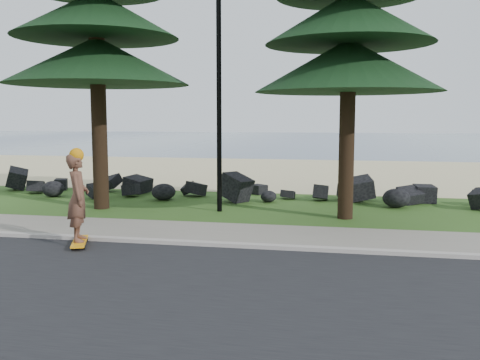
{
  "coord_description": "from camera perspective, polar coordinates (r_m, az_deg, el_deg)",
  "views": [
    {
      "loc": [
        3.47,
        -11.36,
        2.66
      ],
      "look_at": [
        1.23,
        0.0,
        1.29
      ],
      "focal_mm": 40.0,
      "sensor_mm": 36.0,
      "label": 1
    }
  ],
  "objects": [
    {
      "name": "seawall_boulders",
      "position": [
        17.51,
        -0.38,
        -1.99
      ],
      "size": [
        60.0,
        2.4,
        1.1
      ],
      "primitive_type": null,
      "color": "black",
      "rests_on": "ground"
    },
    {
      "name": "sidewalk",
      "position": [
        12.35,
        -5.44,
        -5.54
      ],
      "size": [
        160.0,
        2.0,
        0.08
      ],
      "primitive_type": "cube",
      "color": "slate",
      "rests_on": "ground"
    },
    {
      "name": "beach_sand",
      "position": [
        26.23,
        3.52,
        0.92
      ],
      "size": [
        160.0,
        15.0,
        0.01
      ],
      "primitive_type": "cube",
      "color": "#D1BB8B",
      "rests_on": "ground"
    },
    {
      "name": "skateboarder",
      "position": [
        11.42,
        -16.89,
        -1.83
      ],
      "size": [
        0.66,
        1.1,
        2.02
      ],
      "rotation": [
        0.0,
        0.0,
        1.97
      ],
      "color": "orange",
      "rests_on": "ground"
    },
    {
      "name": "kerb",
      "position": [
        11.32,
        -7.04,
        -6.64
      ],
      "size": [
        160.0,
        0.2,
        0.1
      ],
      "primitive_type": "cube",
      "color": "#A9A098",
      "rests_on": "ground"
    },
    {
      "name": "ocean",
      "position": [
        62.51,
        8.01,
        4.25
      ],
      "size": [
        160.0,
        58.0,
        0.01
      ],
      "primitive_type": "cube",
      "color": "#3B5372",
      "rests_on": "ground"
    },
    {
      "name": "ground",
      "position": [
        12.17,
        -5.7,
        -5.92
      ],
      "size": [
        160.0,
        160.0,
        0.0
      ],
      "primitive_type": "plane",
      "color": "#30541A",
      "rests_on": "ground"
    },
    {
      "name": "lamp_post",
      "position": [
        15.04,
        -2.27,
        12.37
      ],
      "size": [
        0.25,
        0.14,
        8.14
      ],
      "color": "black",
      "rests_on": "ground"
    },
    {
      "name": "road",
      "position": [
        8.13,
        -15.16,
        -12.53
      ],
      "size": [
        160.0,
        7.0,
        0.02
      ],
      "primitive_type": "cube",
      "color": "black",
      "rests_on": "ground"
    }
  ]
}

